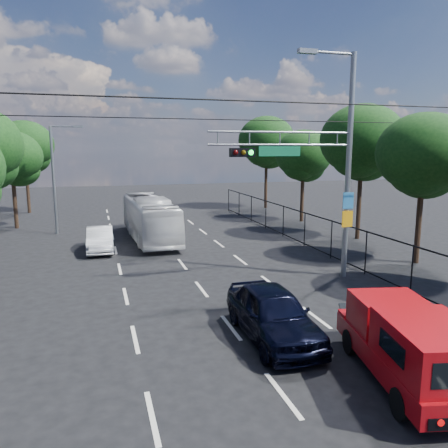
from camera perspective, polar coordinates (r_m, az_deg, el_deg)
name	(u,v)px	position (r m, az deg, el deg)	size (l,w,h in m)	color
ground	(283,395)	(10.90, 7.67, -21.24)	(120.00, 120.00, 0.00)	black
lane_markings	(175,255)	(23.50, -6.41, -4.01)	(6.12, 38.00, 0.01)	beige
signal_mast	(323,157)	(18.87, 12.87, 8.49)	(6.43, 0.39, 9.50)	slate
streetlight_left	(56,174)	(30.62, -21.09, 6.07)	(2.09, 0.22, 7.08)	slate
utility_wires	(195,107)	(17.82, -3.83, 15.05)	(22.00, 5.04, 0.74)	black
fence_right	(320,234)	(24.09, 12.45, -1.34)	(0.06, 34.03, 2.00)	black
tree_right_b	(423,160)	(23.15, 24.61, 7.60)	(4.50, 4.50, 7.31)	black
tree_right_c	(362,146)	(28.28, 17.59, 9.65)	(5.10, 5.10, 8.29)	black
tree_right_d	(303,158)	(34.15, 10.33, 8.43)	(4.32, 4.32, 7.02)	black
tree_right_e	(267,145)	(41.52, 5.59, 10.26)	(5.28, 5.28, 8.58)	black
tree_left_d	(12,161)	(33.95, -25.96, 7.37)	(4.20, 4.20, 6.83)	black
tree_left_e	(25,149)	(41.88, -24.56, 8.87)	(4.92, 4.92, 7.99)	black
red_pickup	(409,344)	(11.71, 23.00, -14.18)	(2.82, 5.28, 1.87)	black
navy_hatchback	(273,313)	(13.30, 6.40, -11.52)	(1.84, 4.57, 1.56)	black
white_bus	(150,218)	(27.59, -9.69, 0.77)	(2.22, 9.49, 2.64)	silver
white_van	(100,239)	(25.11, -15.89, -1.92)	(1.38, 3.96, 1.30)	silver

